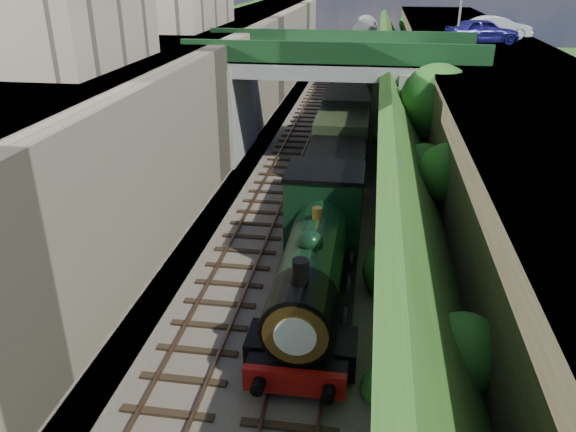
{
  "coord_description": "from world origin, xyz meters",
  "views": [
    {
      "loc": [
        2.77,
        -8.53,
        10.81
      ],
      "look_at": [
        0.0,
        9.59,
        2.6
      ],
      "focal_mm": 35.0,
      "sensor_mm": 36.0,
      "label": 1
    }
  ],
  "objects_px": {
    "car_silver": "(497,28)",
    "road_bridge": "(342,93)",
    "car_blue": "(482,31)",
    "tender": "(333,188)",
    "tree": "(438,103)",
    "locomotive": "(316,260)"
  },
  "relations": [
    {
      "from": "tender",
      "to": "car_silver",
      "type": "bearing_deg",
      "value": 61.71
    },
    {
      "from": "car_blue",
      "to": "tree",
      "type": "bearing_deg",
      "value": 144.32
    },
    {
      "from": "locomotive",
      "to": "car_silver",
      "type": "bearing_deg",
      "value": 69.21
    },
    {
      "from": "road_bridge",
      "to": "car_blue",
      "type": "xyz_separation_m",
      "value": [
        8.31,
        5.76,
        2.95
      ]
    },
    {
      "from": "car_silver",
      "to": "tender",
      "type": "height_order",
      "value": "car_silver"
    },
    {
      "from": "tree",
      "to": "car_silver",
      "type": "bearing_deg",
      "value": 70.2
    },
    {
      "from": "tree",
      "to": "locomotive",
      "type": "height_order",
      "value": "tree"
    },
    {
      "from": "tree",
      "to": "locomotive",
      "type": "bearing_deg",
      "value": -111.9
    },
    {
      "from": "car_silver",
      "to": "tender",
      "type": "distance_m",
      "value": 20.72
    },
    {
      "from": "car_silver",
      "to": "road_bridge",
      "type": "bearing_deg",
      "value": 121.04
    },
    {
      "from": "road_bridge",
      "to": "locomotive",
      "type": "height_order",
      "value": "road_bridge"
    },
    {
      "from": "car_blue",
      "to": "car_silver",
      "type": "height_order",
      "value": "car_blue"
    },
    {
      "from": "tree",
      "to": "tender",
      "type": "relative_size",
      "value": 1.1
    },
    {
      "from": "car_blue",
      "to": "tender",
      "type": "distance_m",
      "value": 17.54
    },
    {
      "from": "car_blue",
      "to": "car_silver",
      "type": "bearing_deg",
      "value": -43.11
    },
    {
      "from": "car_blue",
      "to": "tender",
      "type": "height_order",
      "value": "car_blue"
    },
    {
      "from": "road_bridge",
      "to": "tender",
      "type": "relative_size",
      "value": 2.67
    },
    {
      "from": "tree",
      "to": "car_blue",
      "type": "height_order",
      "value": "car_blue"
    },
    {
      "from": "tree",
      "to": "car_blue",
      "type": "relative_size",
      "value": 1.45
    },
    {
      "from": "car_silver",
      "to": "locomotive",
      "type": "bearing_deg",
      "value": 148.24
    },
    {
      "from": "car_blue",
      "to": "car_silver",
      "type": "distance_m",
      "value": 3.34
    },
    {
      "from": "car_silver",
      "to": "tree",
      "type": "bearing_deg",
      "value": 149.23
    }
  ]
}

